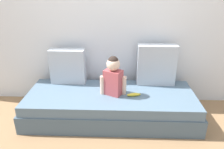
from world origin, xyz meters
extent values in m
plane|color=#93704C|center=(0.00, 0.00, 0.00)|extent=(12.00, 12.00, 0.00)
cube|color=silver|center=(0.00, 0.53, 1.20)|extent=(5.32, 0.10, 2.40)
cube|color=#495F70|center=(0.00, 0.00, 0.11)|extent=(2.12, 0.80, 0.22)
cube|color=slate|center=(0.00, 0.00, 0.28)|extent=(2.06, 0.78, 0.12)
cube|color=#B2BCC6|center=(-0.58, 0.30, 0.58)|extent=(0.46, 0.16, 0.46)
cube|color=#B2BCC6|center=(0.58, 0.30, 0.61)|extent=(0.50, 0.16, 0.53)
cube|color=#B24C51|center=(0.03, -0.02, 0.50)|extent=(0.25, 0.22, 0.31)
sphere|color=beige|center=(0.03, -0.02, 0.73)|extent=(0.16, 0.16, 0.16)
sphere|color=#2D231E|center=(0.03, -0.02, 0.77)|extent=(0.12, 0.12, 0.12)
cylinder|color=beige|center=(-0.10, -0.02, 0.46)|extent=(0.06, 0.06, 0.23)
cylinder|color=beige|center=(0.16, -0.02, 0.46)|extent=(0.06, 0.06, 0.23)
ellipsoid|color=yellow|center=(0.28, -0.07, 0.37)|extent=(0.18, 0.07, 0.04)
camera|label=1|loc=(0.10, -2.33, 1.59)|focal=34.35mm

